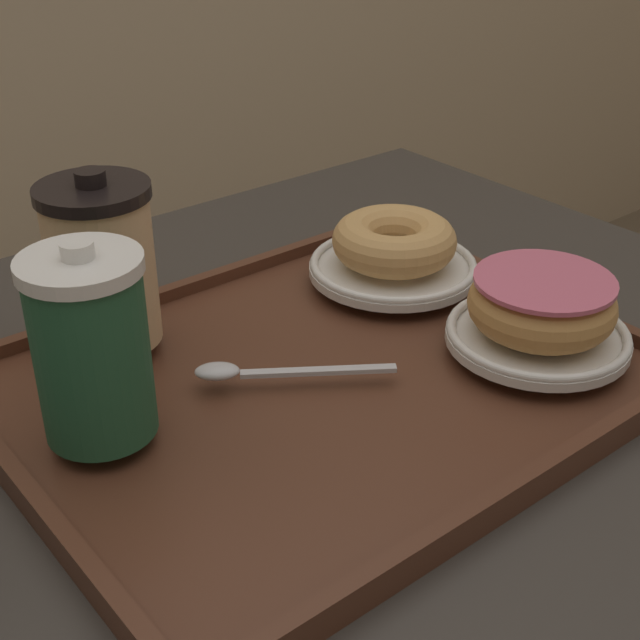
{
  "coord_description": "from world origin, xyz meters",
  "views": [
    {
      "loc": [
        -0.36,
        -0.44,
        1.15
      ],
      "look_at": [
        0.02,
        0.02,
        0.82
      ],
      "focal_mm": 50.0,
      "sensor_mm": 36.0,
      "label": 1
    }
  ],
  "objects_px": {
    "coffee_cup_front": "(91,347)",
    "donut_chocolate_glazed": "(542,303)",
    "spoon": "(249,371)",
    "donut_plain": "(394,241)",
    "coffee_cup_rear": "(102,264)"
  },
  "relations": [
    {
      "from": "coffee_cup_front",
      "to": "donut_chocolate_glazed",
      "type": "relative_size",
      "value": 1.21
    },
    {
      "from": "coffee_cup_front",
      "to": "spoon",
      "type": "distance_m",
      "value": 0.14
    },
    {
      "from": "coffee_cup_front",
      "to": "donut_plain",
      "type": "relative_size",
      "value": 1.24
    },
    {
      "from": "coffee_cup_rear",
      "to": "donut_chocolate_glazed",
      "type": "xyz_separation_m",
      "value": [
        0.27,
        -0.23,
        -0.03
      ]
    },
    {
      "from": "donut_chocolate_glazed",
      "to": "spoon",
      "type": "height_order",
      "value": "donut_chocolate_glazed"
    },
    {
      "from": "coffee_cup_front",
      "to": "donut_chocolate_glazed",
      "type": "xyz_separation_m",
      "value": [
        0.33,
        -0.12,
        -0.03
      ]
    },
    {
      "from": "coffee_cup_rear",
      "to": "donut_chocolate_glazed",
      "type": "bearing_deg",
      "value": -40.25
    },
    {
      "from": "coffee_cup_front",
      "to": "coffee_cup_rear",
      "type": "bearing_deg",
      "value": 60.12
    },
    {
      "from": "coffee_cup_front",
      "to": "spoon",
      "type": "xyz_separation_m",
      "value": [
        0.12,
        -0.01,
        -0.06
      ]
    },
    {
      "from": "coffee_cup_front",
      "to": "donut_chocolate_glazed",
      "type": "height_order",
      "value": "coffee_cup_front"
    },
    {
      "from": "donut_chocolate_glazed",
      "to": "spoon",
      "type": "bearing_deg",
      "value": 153.47
    },
    {
      "from": "donut_chocolate_glazed",
      "to": "donut_plain",
      "type": "bearing_deg",
      "value": 91.35
    },
    {
      "from": "coffee_cup_front",
      "to": "spoon",
      "type": "height_order",
      "value": "coffee_cup_front"
    },
    {
      "from": "spoon",
      "to": "coffee_cup_rear",
      "type": "bearing_deg",
      "value": -30.84
    },
    {
      "from": "coffee_cup_rear",
      "to": "donut_chocolate_glazed",
      "type": "height_order",
      "value": "coffee_cup_rear"
    }
  ]
}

